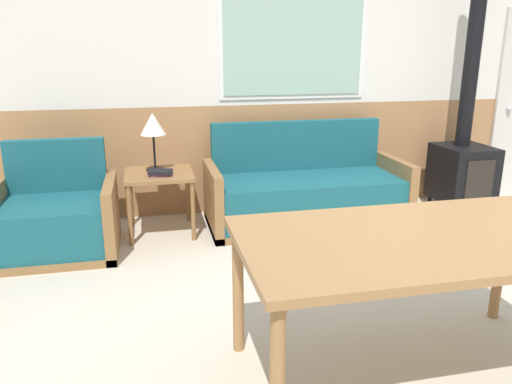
{
  "coord_description": "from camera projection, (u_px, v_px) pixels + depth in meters",
  "views": [
    {
      "loc": [
        -1.51,
        -2.17,
        1.6
      ],
      "look_at": [
        -0.76,
        1.23,
        0.59
      ],
      "focal_mm": 35.0,
      "sensor_mm": 36.0,
      "label": 1
    }
  ],
  "objects": [
    {
      "name": "book_stack",
      "position": [
        161.0,
        173.0,
        4.25
      ],
      "size": [
        0.22,
        0.16,
        0.05
      ],
      "color": "#994C84",
      "rests_on": "side_table"
    },
    {
      "name": "couch",
      "position": [
        305.0,
        194.0,
        4.67
      ],
      "size": [
        1.83,
        0.8,
        0.92
      ],
      "color": "olive",
      "rests_on": "ground_plane"
    },
    {
      "name": "dining_table",
      "position": [
        420.0,
        249.0,
        2.35
      ],
      "size": [
        1.72,
        0.93,
        0.76
      ],
      "color": "#9E7042",
      "rests_on": "ground_plane"
    },
    {
      "name": "side_table",
      "position": [
        159.0,
        182.0,
        4.37
      ],
      "size": [
        0.59,
        0.59,
        0.55
      ],
      "color": "olive",
      "rests_on": "ground_plane"
    },
    {
      "name": "armchair",
      "position": [
        55.0,
        221.0,
        3.99
      ],
      "size": [
        0.95,
        0.78,
        0.87
      ],
      "rotation": [
        0.0,
        0.0,
        0.12
      ],
      "color": "olive",
      "rests_on": "ground_plane"
    },
    {
      "name": "wood_stove",
      "position": [
        464.0,
        149.0,
        4.96
      ],
      "size": [
        0.49,
        0.56,
        2.51
      ],
      "color": "black",
      "rests_on": "ground_plane"
    },
    {
      "name": "table_lamp",
      "position": [
        153.0,
        127.0,
        4.33
      ],
      "size": [
        0.22,
        0.22,
        0.51
      ],
      "color": "black",
      "rests_on": "side_table"
    },
    {
      "name": "ground_plane",
      "position": [
        435.0,
        344.0,
        2.8
      ],
      "size": [
        16.0,
        16.0,
        0.0
      ],
      "primitive_type": "plane",
      "color": "beige"
    },
    {
      "name": "wall_back",
      "position": [
        300.0,
        71.0,
        4.88
      ],
      "size": [
        7.2,
        0.09,
        2.7
      ],
      "color": "#AD7A4C",
      "rests_on": "ground_plane"
    }
  ]
}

